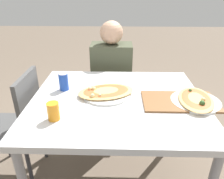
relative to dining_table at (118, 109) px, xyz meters
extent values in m
cube|color=silver|center=(0.00, 0.00, 0.06)|extent=(1.14, 0.98, 0.04)
cylinder|color=#99999E|center=(-0.51, 0.43, -0.33)|extent=(0.05, 0.05, 0.74)
cylinder|color=#99999E|center=(0.51, 0.43, -0.33)|extent=(0.05, 0.05, 0.74)
cube|color=#4C4C4C|center=(-0.06, 0.75, -0.26)|extent=(0.40, 0.40, 0.04)
cube|color=#4C4C4C|center=(-0.06, 0.93, -0.02)|extent=(0.38, 0.03, 0.44)
cylinder|color=#38383D|center=(0.11, 0.58, -0.49)|extent=(0.03, 0.03, 0.42)
cylinder|color=#38383D|center=(-0.23, 0.58, -0.49)|extent=(0.03, 0.03, 0.42)
cylinder|color=#38383D|center=(0.11, 0.92, -0.49)|extent=(0.03, 0.03, 0.42)
cylinder|color=#38383D|center=(-0.23, 0.92, -0.49)|extent=(0.03, 0.03, 0.42)
cube|color=#4C4C4C|center=(-0.83, 0.10, -0.26)|extent=(0.40, 0.40, 0.04)
cube|color=#4C4C4C|center=(-0.64, 0.10, -0.02)|extent=(0.03, 0.38, 0.44)
cylinder|color=#38383D|center=(-1.00, 0.27, -0.49)|extent=(0.03, 0.03, 0.42)
cylinder|color=#38383D|center=(-0.66, -0.07, -0.49)|extent=(0.03, 0.03, 0.42)
cylinder|color=#38383D|center=(-0.66, 0.27, -0.49)|extent=(0.03, 0.03, 0.42)
cylinder|color=#2D2D38|center=(0.03, 0.63, -0.47)|extent=(0.10, 0.10, 0.46)
cylinder|color=#2D2D38|center=(-0.15, 0.63, -0.47)|extent=(0.10, 0.10, 0.46)
cube|color=#474C38|center=(-0.06, 0.72, 0.01)|extent=(0.39, 0.23, 0.50)
sphere|color=tan|center=(-0.06, 0.72, 0.36)|extent=(0.21, 0.21, 0.21)
cylinder|color=white|center=(-0.08, 0.06, 0.08)|extent=(0.33, 0.33, 0.01)
ellipsoid|color=#E0AD66|center=(-0.08, 0.06, 0.10)|extent=(0.44, 0.34, 0.02)
ellipsoid|color=#D16033|center=(-0.08, 0.06, 0.11)|extent=(0.36, 0.28, 0.01)
sphere|color=beige|center=(-0.19, 0.07, 0.11)|extent=(0.03, 0.03, 0.03)
sphere|color=beige|center=(-0.16, -0.03, 0.11)|extent=(0.03, 0.03, 0.03)
sphere|color=beige|center=(-0.16, 0.07, 0.11)|extent=(0.03, 0.03, 0.03)
sphere|color=beige|center=(-0.11, -0.02, 0.11)|extent=(0.02, 0.02, 0.02)
cylinder|color=#1E47B2|center=(-0.38, 0.13, 0.14)|extent=(0.07, 0.07, 0.12)
cylinder|color=silver|center=(-0.38, 0.13, 0.20)|extent=(0.06, 0.06, 0.00)
cylinder|color=orange|center=(-0.35, -0.25, 0.13)|extent=(0.07, 0.07, 0.10)
cube|color=brown|center=(0.40, -0.03, 0.08)|extent=(0.47, 0.27, 0.01)
cylinder|color=white|center=(0.50, -0.03, 0.08)|extent=(0.31, 0.31, 0.01)
ellipsoid|color=#E0AD66|center=(0.50, -0.03, 0.10)|extent=(0.28, 0.38, 0.02)
ellipsoid|color=#D16033|center=(0.50, -0.03, 0.11)|extent=(0.23, 0.31, 0.01)
sphere|color=beige|center=(0.54, -0.06, 0.11)|extent=(0.03, 0.03, 0.03)
sphere|color=#335928|center=(0.52, -0.11, 0.12)|extent=(0.03, 0.03, 0.03)
sphere|color=#335928|center=(0.50, 0.07, 0.11)|extent=(0.02, 0.02, 0.02)
camera|label=1|loc=(0.00, -1.27, 0.77)|focal=35.00mm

